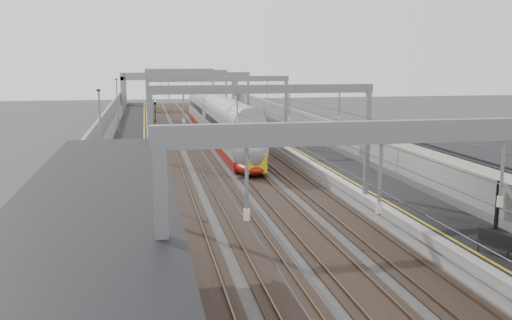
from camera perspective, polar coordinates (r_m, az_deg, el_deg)
name	(u,v)px	position (r m, az deg, el deg)	size (l,w,h in m)	color
platform_left	(131,151)	(55.25, -12.35, 0.85)	(4.00, 120.00, 1.00)	black
platform_right	(295,147)	(57.12, 3.91, 1.34)	(4.00, 120.00, 1.00)	black
tracks	(215,153)	(55.69, -4.08, 0.65)	(11.40, 140.00, 0.20)	black
overhead_line	(207,88)	(61.62, -4.90, 7.22)	(13.00, 140.00, 6.60)	gray
canopy_left	(82,236)	(13.22, -17.02, -7.24)	(4.40, 30.00, 4.24)	black
overbridge	(180,81)	(109.85, -7.62, 7.85)	(22.00, 2.20, 6.90)	slate
wall_left	(96,141)	(55.28, -15.71, 1.87)	(0.30, 120.00, 3.20)	slate
wall_right	(326,135)	(57.87, 6.99, 2.50)	(0.30, 120.00, 3.20)	slate
train	(218,122)	(65.03, -3.81, 3.78)	(2.68, 48.84, 4.24)	#9E140E
bench	(495,242)	(25.63, 22.79, -7.54)	(1.04, 1.87, 0.94)	black
signal_green	(155,107)	(84.49, -10.06, 5.26)	(0.32, 0.32, 3.48)	black
signal_red_near	(214,107)	(83.35, -4.24, 5.32)	(0.32, 0.32, 3.48)	black
signal_red_far	(235,110)	(77.81, -2.11, 5.03)	(0.32, 0.32, 3.48)	black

